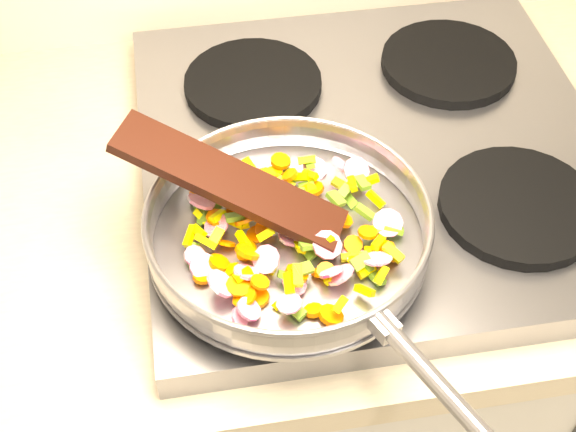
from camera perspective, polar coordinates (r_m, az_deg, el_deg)
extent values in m
cube|color=#939399|center=(1.06, 6.14, 4.27)|extent=(0.60, 0.60, 0.04)
cylinder|color=black|center=(0.92, -0.12, -1.40)|extent=(0.19, 0.19, 0.02)
cylinder|color=black|center=(0.99, 16.07, 0.70)|extent=(0.19, 0.19, 0.02)
cylinder|color=black|center=(1.12, -2.50, 9.39)|extent=(0.19, 0.19, 0.02)
cylinder|color=black|center=(1.18, 11.34, 10.63)|extent=(0.19, 0.19, 0.02)
cylinder|color=#9E9EA5|center=(0.90, 0.00, -1.73)|extent=(0.31, 0.31, 0.01)
torus|color=#9E9EA5|center=(0.88, 0.00, -0.69)|extent=(0.35, 0.35, 0.04)
torus|color=#9E9EA5|center=(0.87, 0.00, 0.18)|extent=(0.32, 0.32, 0.01)
cylinder|color=#9E9EA5|center=(0.76, 10.87, -11.95)|extent=(0.10, 0.18, 0.02)
cube|color=#9E9EA5|center=(0.80, 6.81, -7.74)|extent=(0.03, 0.04, 0.02)
cylinder|color=#CD1454|center=(0.94, -1.16, 2.43)|extent=(0.04, 0.04, 0.01)
cube|color=#DAD000|center=(0.88, 0.68, -2.05)|extent=(0.01, 0.02, 0.01)
cylinder|color=#E76600|center=(0.83, 1.84, -6.71)|extent=(0.03, 0.03, 0.01)
cylinder|color=#E76600|center=(0.89, -4.40, -1.95)|extent=(0.03, 0.02, 0.02)
cube|color=#DAD000|center=(0.87, -1.61, -3.65)|extent=(0.02, 0.02, 0.01)
cylinder|color=#E76600|center=(0.93, 0.15, 2.94)|extent=(0.02, 0.02, 0.02)
cube|color=#DAD000|center=(0.89, -6.99, -1.42)|extent=(0.02, 0.03, 0.01)
cylinder|color=#E76600|center=(0.97, -2.69, 3.18)|extent=(0.03, 0.03, 0.01)
cylinder|color=#CD1454|center=(0.85, 3.74, -4.19)|extent=(0.04, 0.04, 0.02)
cylinder|color=#E76600|center=(0.90, -2.23, -1.30)|extent=(0.03, 0.03, 0.01)
cylinder|color=#E76600|center=(0.90, -1.63, -0.88)|extent=(0.03, 0.03, 0.02)
cube|color=#DAD000|center=(0.91, -6.05, -0.19)|extent=(0.02, 0.03, 0.02)
cube|color=#DAD000|center=(0.93, 5.86, 2.53)|extent=(0.02, 0.01, 0.02)
cube|color=#639720|center=(0.87, 5.57, -3.28)|extent=(0.02, 0.03, 0.02)
cube|color=#DAD000|center=(0.84, 0.68, -4.24)|extent=(0.01, 0.03, 0.01)
cube|color=#DAD000|center=(0.89, 2.03, -2.02)|extent=(0.02, 0.02, 0.01)
cylinder|color=#E76600|center=(0.90, -5.05, -0.11)|extent=(0.03, 0.03, 0.01)
cube|color=#DAD000|center=(0.90, -3.70, -0.45)|extent=(0.02, 0.02, 0.01)
cube|color=#DAD000|center=(0.96, -2.70, 3.49)|extent=(0.02, 0.03, 0.01)
cylinder|color=#E76600|center=(0.86, -6.15, -4.32)|extent=(0.02, 0.02, 0.01)
cube|color=#DAD000|center=(0.87, -4.00, -3.92)|extent=(0.02, 0.03, 0.02)
cube|color=#639720|center=(0.89, 0.63, -0.40)|extent=(0.02, 0.02, 0.01)
cube|color=#DAD000|center=(0.93, -3.57, 1.83)|extent=(0.02, 0.02, 0.01)
cube|color=#639720|center=(0.94, -3.09, 2.20)|extent=(0.02, 0.02, 0.01)
cube|color=#DAD000|center=(0.84, -0.56, -6.19)|extent=(0.02, 0.02, 0.02)
cylinder|color=#CD1454|center=(0.90, 7.12, -0.48)|extent=(0.05, 0.05, 0.02)
cylinder|color=#E76600|center=(0.85, 0.62, -4.11)|extent=(0.03, 0.03, 0.02)
cube|color=#DAD000|center=(0.86, 2.87, -4.28)|extent=(0.01, 0.02, 0.01)
cube|color=#639720|center=(0.90, 5.46, 0.29)|extent=(0.02, 0.02, 0.02)
cube|color=#DAD000|center=(0.88, -3.19, -1.73)|extent=(0.02, 0.02, 0.01)
cube|color=#DAD000|center=(0.96, 1.35, 4.00)|extent=(0.02, 0.01, 0.01)
cylinder|color=#CD1454|center=(0.92, 0.61, 1.01)|extent=(0.04, 0.03, 0.02)
cube|color=#DAD000|center=(0.95, 0.78, 2.79)|extent=(0.03, 0.02, 0.02)
cube|color=#639720|center=(0.88, 1.21, -0.51)|extent=(0.02, 0.02, 0.01)
cylinder|color=#E76600|center=(0.94, -1.58, 2.77)|extent=(0.04, 0.04, 0.01)
cube|color=#639720|center=(0.96, 1.55, 3.71)|extent=(0.01, 0.02, 0.02)
cube|color=#639720|center=(0.86, 1.52, -2.08)|extent=(0.02, 0.02, 0.01)
cube|color=#DAD000|center=(0.87, 1.26, -1.97)|extent=(0.02, 0.03, 0.01)
cube|color=#DAD000|center=(0.94, 1.56, 2.92)|extent=(0.02, 0.02, 0.01)
cylinder|color=#E76600|center=(0.92, -3.75, 0.31)|extent=(0.02, 0.03, 0.02)
cylinder|color=#CD1454|center=(0.84, -4.76, -4.81)|extent=(0.04, 0.05, 0.04)
cylinder|color=#E76600|center=(0.86, 2.69, -3.91)|extent=(0.03, 0.03, 0.01)
cube|color=#DAD000|center=(0.89, -6.33, -1.10)|extent=(0.02, 0.02, 0.01)
cylinder|color=#CD1454|center=(0.88, 5.14, -3.01)|extent=(0.03, 0.03, 0.01)
cube|color=#639720|center=(0.94, 4.51, 1.05)|extent=(0.02, 0.02, 0.01)
cylinder|color=#E76600|center=(0.86, 2.44, -4.05)|extent=(0.03, 0.03, 0.02)
cylinder|color=#CD1454|center=(0.96, -2.51, 2.85)|extent=(0.04, 0.05, 0.03)
cylinder|color=#E76600|center=(0.90, 3.81, -0.17)|extent=(0.03, 0.03, 0.02)
cube|color=#DAD000|center=(0.87, 4.97, -3.17)|extent=(0.02, 0.02, 0.02)
cube|color=#639720|center=(0.89, -3.83, -0.07)|extent=(0.02, 0.02, 0.01)
cube|color=#DAD000|center=(0.84, 5.47, -5.30)|extent=(0.02, 0.02, 0.02)
cube|color=#DAD000|center=(0.94, -4.93, 1.38)|extent=(0.02, 0.02, 0.01)
cylinder|color=#E76600|center=(0.88, -3.00, -2.48)|extent=(0.03, 0.04, 0.02)
cylinder|color=#E76600|center=(0.95, -0.96, 3.12)|extent=(0.03, 0.02, 0.01)
cylinder|color=#E76600|center=(0.93, -6.31, 1.54)|extent=(0.03, 0.03, 0.02)
cube|color=#639720|center=(0.94, 1.34, 2.23)|extent=(0.02, 0.01, 0.01)
cube|color=#DAD000|center=(0.88, -5.10, -1.45)|extent=(0.02, 0.02, 0.01)
cylinder|color=#CD1454|center=(0.84, 0.47, -4.83)|extent=(0.03, 0.03, 0.02)
cylinder|color=#CD1454|center=(0.85, -1.57, -3.10)|extent=(0.04, 0.04, 0.03)
cube|color=#639720|center=(0.86, 5.20, -3.22)|extent=(0.03, 0.02, 0.02)
cube|color=#639720|center=(0.88, 2.24, -1.92)|extent=(0.02, 0.02, 0.01)
cube|color=#DAD000|center=(0.85, 6.64, -4.19)|extent=(0.02, 0.02, 0.02)
cylinder|color=#CD1454|center=(0.95, 4.89, 3.26)|extent=(0.05, 0.04, 0.03)
cube|color=#DAD000|center=(0.87, -1.58, -1.31)|extent=(0.02, 0.01, 0.02)
cube|color=#639720|center=(0.94, -3.98, 3.10)|extent=(0.03, 0.02, 0.01)
cube|color=#639720|center=(0.91, -6.13, 0.04)|extent=(0.01, 0.02, 0.02)
cube|color=#639720|center=(0.92, -5.68, -0.03)|extent=(0.02, 0.01, 0.01)
cube|color=#639720|center=(0.92, -4.39, 1.28)|extent=(0.03, 0.02, 0.01)
cube|color=#DAD000|center=(0.89, 0.59, -0.23)|extent=(0.02, 0.01, 0.02)
cylinder|color=#E76600|center=(0.84, -2.21, -5.80)|extent=(0.03, 0.03, 0.01)
cylinder|color=#E76600|center=(0.84, -2.01, -4.72)|extent=(0.03, 0.03, 0.01)
cylinder|color=#CD1454|center=(0.86, 6.35, -3.04)|extent=(0.05, 0.04, 0.02)
cylinder|color=#E76600|center=(0.94, 1.88, 1.94)|extent=(0.03, 0.03, 0.01)
cube|color=#639720|center=(0.86, 6.30, -4.35)|extent=(0.02, 0.03, 0.01)
cylinder|color=#CD1454|center=(0.95, -2.69, 2.86)|extent=(0.03, 0.03, 0.01)
cylinder|color=#E76600|center=(0.84, -3.52, -4.99)|extent=(0.04, 0.04, 0.01)
cube|color=#DAD000|center=(0.93, 4.61, 2.30)|extent=(0.01, 0.02, 0.01)
cube|color=#639720|center=(0.84, 1.10, -3.79)|extent=(0.03, 0.02, 0.02)
cylinder|color=#CD1454|center=(0.84, 3.09, -3.99)|extent=(0.04, 0.03, 0.03)
cube|color=#DAD000|center=(0.84, -3.21, -4.18)|extent=(0.02, 0.02, 0.01)
cylinder|color=#E76600|center=(0.89, -2.99, -0.27)|extent=(0.03, 0.02, 0.03)
cylinder|color=#CD1454|center=(0.95, 3.71, 3.67)|extent=(0.03, 0.03, 0.02)
cube|color=#639720|center=(0.93, -2.73, 1.83)|extent=(0.01, 0.02, 0.01)
cube|color=#DAD000|center=(0.88, 5.83, -2.78)|extent=(0.01, 0.02, 0.01)
cube|color=#639720|center=(0.93, -5.55, 2.07)|extent=(0.01, 0.02, 0.02)
cube|color=#DAD000|center=(0.94, 3.73, 2.25)|extent=(0.02, 0.02, 0.01)
cube|color=#639720|center=(0.91, 3.43, 1.22)|extent=(0.02, 0.03, 0.01)
cylinder|color=#CD1454|center=(0.87, -4.45, -4.29)|extent=(0.03, 0.03, 0.02)
cylinder|color=#CD1454|center=(0.86, 2.79, -2.07)|extent=(0.04, 0.04, 0.02)
cylinder|color=#E76600|center=(0.89, 4.64, -2.04)|extent=(0.03, 0.03, 0.02)
cylinder|color=#CD1454|center=(0.88, 4.59, -2.88)|extent=(0.03, 0.03, 0.01)
cube|color=#639720|center=(0.93, 0.57, 1.63)|extent=(0.02, 0.02, 0.01)
cube|color=#639720|center=(0.93, 5.32, 2.38)|extent=(0.02, 0.02, 0.01)
cylinder|color=#E76600|center=(0.88, 2.05, -1.01)|extent=(0.03, 0.03, 0.02)
cylinder|color=#E76600|center=(0.88, 7.42, -2.77)|extent=(0.02, 0.02, 0.01)
cube|color=#639720|center=(0.83, 0.64, -6.79)|extent=(0.02, 0.02, 0.01)
cube|color=#639720|center=(0.93, 4.02, 1.78)|extent=(0.02, 0.02, 0.01)
cylinder|color=#CD1454|center=(0.89, 0.26, -1.46)|extent=(0.04, 0.04, 0.01)
cylinder|color=#CD1454|center=(0.82, -2.80, -6.63)|extent=(0.03, 0.03, 0.02)
cube|color=#639720|center=(0.94, -6.51, 1.04)|extent=(0.02, 0.02, 0.02)
cube|color=#DAD000|center=(0.87, 2.79, -1.53)|extent=(0.02, 0.02, 0.01)
cube|color=#DAD000|center=(0.90, -5.02, -0.02)|extent=(0.02, 0.02, 0.01)
cube|color=#639720|center=(0.88, 1.40, -2.50)|extent=(0.02, 0.03, 0.01)
cylinder|color=#E76600|center=(0.83, 3.07, -7.06)|extent=(0.04, 0.04, 0.02)
cylinder|color=#CD1454|center=(0.97, 1.92, 3.37)|extent=(0.03, 0.03, 0.02)
cube|color=#DAD000|center=(0.83, 0.07, -4.83)|extent=(0.01, 0.03, 0.02)
cylinder|color=#E76600|center=(0.86, -2.88, -2.56)|extent=(0.03, 0.03, 0.03)
cube|color=#639720|center=(0.95, 0.22, 2.96)|extent=(0.02, 0.02, 0.01)
cube|color=#DAD000|center=(0.87, 7.50, -2.60)|extent=(0.02, 0.03, 0.01)
cylinder|color=#E76600|center=(0.88, 5.69, -1.16)|extent=(0.03, 0.03, 0.01)
cylinder|color=#CD1454|center=(0.90, -5.13, -0.68)|extent=(0.04, 0.04, 0.02)
cube|color=#DAD000|center=(0.94, 1.16, 1.99)|extent=(0.02, 0.02, 0.01)
cube|color=#DAD000|center=(0.90, -3.17, -0.32)|extent=(0.01, 0.02, 0.01)
cylinder|color=#CD1454|center=(0.85, -2.98, -4.00)|extent=(0.04, 0.04, 0.02)
cube|color=#639720|center=(0.93, -5.24, 0.70)|extent=(0.03, 0.02, 0.02)
cylinder|color=#CD1454|center=(0.82, 0.09, -6.24)|extent=(0.04, 0.04, 0.01)
cube|color=#DAD000|center=(0.87, -5.86, -1.81)|extent=(0.03, 0.02, 0.02)
cube|color=#DAD000|center=(0.93, 6.25, 1.21)|extent=(0.02, 0.02, 0.02)
cube|color=#DAD000|center=(0.88, 4.57, -2.92)|extent=(0.02, 0.01, 0.01)
cylinder|color=#E76600|center=(0.89, 6.77, -2.37)|extent=(0.03, 0.03, 0.02)
cube|color=#639720|center=(0.90, 7.51, -0.94)|extent=(0.03, 0.02, 0.02)
cylinder|color=#CD1454|center=(0.83, -3.16, -7.27)|extent=(0.03, 0.03, 0.03)
cylinder|color=#E76600|center=(0.95, -5.27, 1.78)|extent=(0.02, 0.02, 0.02)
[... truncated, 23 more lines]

